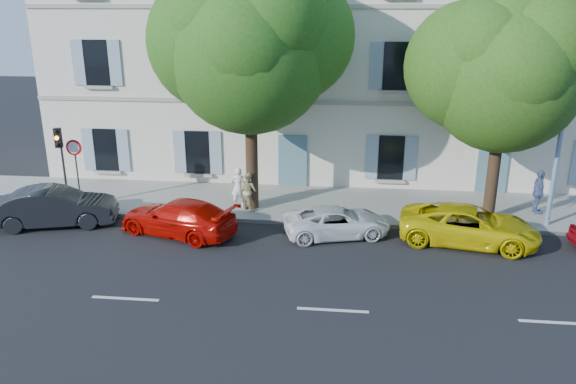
# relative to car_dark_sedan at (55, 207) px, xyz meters

# --- Properties ---
(ground) EXTENTS (90.00, 90.00, 0.00)m
(ground) POSITION_rel_car_dark_sedan_xyz_m (10.77, -1.20, -0.74)
(ground) COLOR black
(sidewalk) EXTENTS (36.00, 4.50, 0.15)m
(sidewalk) POSITION_rel_car_dark_sedan_xyz_m (10.77, 3.25, -0.67)
(sidewalk) COLOR #A09E96
(sidewalk) RESTS_ON ground
(kerb) EXTENTS (36.00, 0.16, 0.16)m
(kerb) POSITION_rel_car_dark_sedan_xyz_m (10.77, 1.08, -0.66)
(kerb) COLOR #9E998E
(kerb) RESTS_ON ground
(building) EXTENTS (28.00, 7.00, 12.00)m
(building) POSITION_rel_car_dark_sedan_xyz_m (10.77, 9.00, 5.26)
(building) COLOR silver
(building) RESTS_ON ground
(car_dark_sedan) EXTENTS (4.78, 2.70, 1.49)m
(car_dark_sedan) POSITION_rel_car_dark_sedan_xyz_m (0.00, 0.00, 0.00)
(car_dark_sedan) COLOR black
(car_dark_sedan) RESTS_ON ground
(car_red_coupe) EXTENTS (4.85, 3.17, 1.31)m
(car_red_coupe) POSITION_rel_car_dark_sedan_xyz_m (4.91, -0.33, -0.09)
(car_red_coupe) COLOR #BD0C05
(car_red_coupe) RESTS_ON ground
(car_white_coupe) EXTENTS (4.22, 2.75, 1.08)m
(car_white_coupe) POSITION_rel_car_dark_sedan_xyz_m (10.74, 0.13, -0.21)
(car_white_coupe) COLOR white
(car_white_coupe) RESTS_ON ground
(car_yellow_supercar) EXTENTS (5.14, 3.04, 1.34)m
(car_yellow_supercar) POSITION_rel_car_dark_sedan_xyz_m (15.40, -0.03, -0.07)
(car_yellow_supercar) COLOR #DAC509
(car_yellow_supercar) RESTS_ON ground
(tree_left) EXTENTS (6.23, 6.23, 9.66)m
(tree_left) POSITION_rel_car_dark_sedan_xyz_m (7.24, 2.38, 5.62)
(tree_left) COLOR #3A2819
(tree_left) RESTS_ON sidewalk
(tree_right) EXTENTS (5.54, 5.54, 8.54)m
(tree_right) POSITION_rel_car_dark_sedan_xyz_m (16.56, 2.12, 4.88)
(tree_right) COLOR #3A2819
(tree_right) RESTS_ON sidewalk
(traffic_light) EXTENTS (0.28, 0.38, 3.34)m
(traffic_light) POSITION_rel_car_dark_sedan_xyz_m (-0.30, 1.49, 1.82)
(traffic_light) COLOR #383A3D
(traffic_light) RESTS_ON sidewalk
(road_sign) EXTENTS (0.65, 0.10, 2.80)m
(road_sign) POSITION_rel_car_dark_sedan_xyz_m (0.11, 1.82, 1.43)
(road_sign) COLOR #383A3D
(road_sign) RESTS_ON sidewalk
(street_lamp) EXTENTS (0.31, 1.79, 8.40)m
(street_lamp) POSITION_rel_car_dark_sedan_xyz_m (18.64, 1.54, 4.16)
(street_lamp) COLOR #7293BF
(street_lamp) RESTS_ON sidewalk
(pedestrian_a) EXTENTS (0.68, 0.52, 1.67)m
(pedestrian_a) POSITION_rel_car_dark_sedan_xyz_m (6.65, 2.40, 0.24)
(pedestrian_a) COLOR white
(pedestrian_a) RESTS_ON sidewalk
(pedestrian_b) EXTENTS (0.98, 0.96, 1.59)m
(pedestrian_b) POSITION_rel_car_dark_sedan_xyz_m (7.12, 2.14, 0.20)
(pedestrian_b) COLOR tan
(pedestrian_b) RESTS_ON sidewalk
(pedestrian_c) EXTENTS (0.45, 1.04, 1.77)m
(pedestrian_c) POSITION_rel_car_dark_sedan_xyz_m (18.61, 2.94, 0.29)
(pedestrian_c) COLOR slate
(pedestrian_c) RESTS_ON sidewalk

